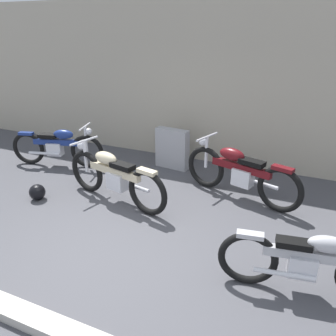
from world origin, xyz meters
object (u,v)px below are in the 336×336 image
object	(u,v)px
stone_marker	(172,149)
motorcycle_silver	(309,262)
motorcycle_maroon	(240,172)
motorcycle_blue	(58,146)
helmet	(37,192)
motorcycle_cream	(114,176)

from	to	relation	value
stone_marker	motorcycle_silver	xyz separation A→B (m)	(2.84, -2.80, -0.00)
motorcycle_maroon	motorcycle_blue	bearing A→B (deg)	18.21
helmet	motorcycle_blue	world-z (taller)	motorcycle_blue
helmet	motorcycle_maroon	size ratio (longest dim) A/B	0.13
motorcycle_cream	motorcycle_silver	world-z (taller)	motorcycle_cream
motorcycle_cream	motorcycle_silver	xyz separation A→B (m)	(3.12, -1.01, -0.05)
stone_marker	motorcycle_maroon	world-z (taller)	motorcycle_maroon
stone_marker	helmet	distance (m)	2.78
motorcycle_blue	stone_marker	bearing A→B (deg)	6.30
helmet	stone_marker	bearing A→B (deg)	55.88
stone_marker	motorcycle_cream	size ratio (longest dim) A/B	0.39
motorcycle_cream	motorcycle_blue	world-z (taller)	motorcycle_cream
stone_marker	motorcycle_blue	xyz separation A→B (m)	(-2.26, -0.90, 0.02)
helmet	motorcycle_cream	bearing A→B (deg)	21.21
motorcycle_maroon	helmet	bearing A→B (deg)	42.00
stone_marker	motorcycle_maroon	xyz separation A→B (m)	(1.61, -0.81, 0.06)
helmet	motorcycle_blue	xyz separation A→B (m)	(-0.70, 1.39, 0.30)
motorcycle_silver	motorcycle_maroon	world-z (taller)	motorcycle_maroon
motorcycle_blue	motorcycle_silver	size ratio (longest dim) A/B	1.03
helmet	motorcycle_blue	bearing A→B (deg)	116.79
motorcycle_cream	motorcycle_maroon	xyz separation A→B (m)	(1.89, 0.99, 0.01)
stone_marker	motorcycle_blue	world-z (taller)	motorcycle_blue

